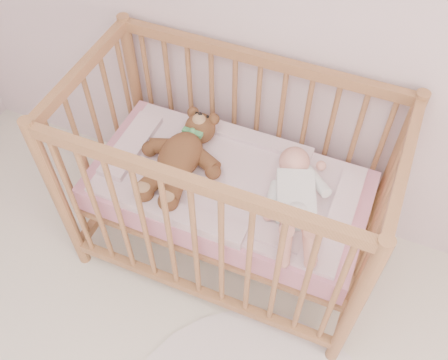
% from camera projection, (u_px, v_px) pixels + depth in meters
% --- Properties ---
extents(crib, '(1.36, 0.76, 1.00)m').
position_uv_depth(crib, '(228.00, 189.00, 2.22)').
color(crib, '#AF744A').
rests_on(crib, floor).
extents(mattress, '(1.22, 0.62, 0.13)m').
position_uv_depth(mattress, '(228.00, 191.00, 2.24)').
color(mattress, pink).
rests_on(mattress, crib).
extents(blanket, '(1.10, 0.58, 0.06)m').
position_uv_depth(blanket, '(228.00, 180.00, 2.18)').
color(blanket, pink).
rests_on(blanket, mattress).
extents(baby, '(0.47, 0.66, 0.14)m').
position_uv_depth(baby, '(296.00, 195.00, 2.03)').
color(baby, white).
rests_on(baby, blanket).
extents(teddy_bear, '(0.41, 0.57, 0.16)m').
position_uv_depth(teddy_bear, '(180.00, 156.00, 2.15)').
color(teddy_bear, brown).
rests_on(teddy_bear, blanket).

